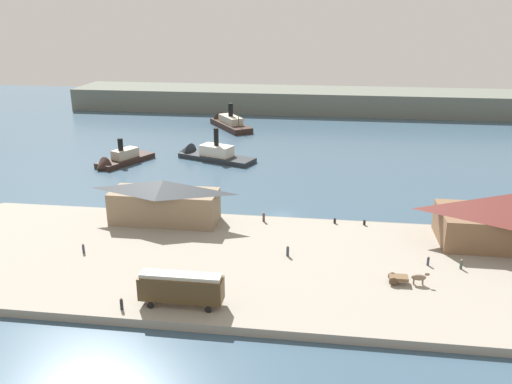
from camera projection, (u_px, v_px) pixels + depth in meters
name	position (u px, v px, depth m)	size (l,w,h in m)	color
ground_plane	(282.00, 215.00, 101.46)	(320.00, 320.00, 0.00)	#385166
quay_promenade	(269.00, 265.00, 80.68)	(110.00, 36.00, 1.20)	gray
seawall_edge	(280.00, 220.00, 97.93)	(110.00, 0.80, 1.00)	slate
ferry_shed_customs_shed	(164.00, 201.00, 94.28)	(19.25, 7.42, 7.73)	#847056
ferry_shed_east_terminal	(508.00, 219.00, 85.19)	(21.54, 11.46, 8.58)	brown
street_tram	(181.00, 287.00, 67.85)	(10.82, 2.87, 4.47)	#4C381E
horse_cart	(406.00, 278.00, 73.68)	(5.50, 1.69, 1.87)	brown
pedestrian_standing_center	(288.00, 251.00, 81.96)	(0.44, 0.44, 1.79)	#33384C
pedestrian_near_cart	(264.00, 217.00, 95.24)	(0.44, 0.44, 1.79)	#4C3D33
pedestrian_walking_west	(428.00, 261.00, 79.05)	(0.37, 0.37, 1.51)	#33384C
pedestrian_at_waters_edge	(83.00, 248.00, 83.07)	(0.40, 0.40, 1.60)	#33384C
pedestrian_walking_east	(461.00, 264.00, 77.96)	(0.39, 0.39, 1.57)	#3D4C42
pedestrian_by_tram	(122.00, 304.00, 67.46)	(0.41, 0.41, 1.67)	#232328
mooring_post_center_west	(364.00, 223.00, 93.79)	(0.44, 0.44, 0.90)	black
mooring_post_west	(335.00, 221.00, 94.56)	(0.44, 0.44, 0.90)	black
ferry_moored_east	(207.00, 154.00, 139.31)	(22.83, 13.54, 10.58)	#23282D
ferry_approaching_west	(228.00, 123.00, 176.04)	(17.64, 22.11, 10.65)	black
ferry_approaching_east	(119.00, 161.00, 133.56)	(12.10, 17.72, 8.37)	black
far_headland	(308.00, 100.00, 203.06)	(180.00, 24.00, 8.00)	#60665B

